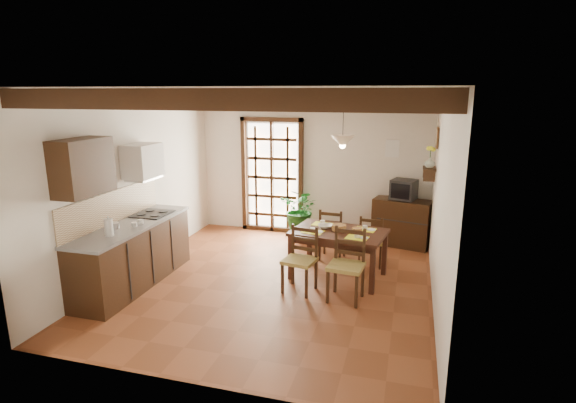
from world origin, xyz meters
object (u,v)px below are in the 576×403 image
(chair_near_left, at_px, (300,271))
(chair_far_right, at_px, (372,249))
(chair_near_right, at_px, (346,278))
(dining_table, at_px, (339,237))
(crt_tv, at_px, (404,189))
(kitchen_counter, at_px, (134,253))
(chair_far_left, at_px, (332,243))
(potted_plant, at_px, (301,211))
(pendant_lamp, at_px, (343,140))
(sideboard, at_px, (402,223))

(chair_near_left, distance_m, chair_far_right, 1.54)
(chair_near_right, bearing_deg, dining_table, 113.36)
(chair_near_left, bearing_deg, crt_tv, 71.31)
(kitchen_counter, distance_m, chair_far_right, 3.69)
(chair_far_left, distance_m, chair_far_right, 0.68)
(chair_far_left, relative_size, potted_plant, 0.41)
(dining_table, relative_size, potted_plant, 0.69)
(dining_table, height_order, crt_tv, crt_tv)
(potted_plant, bearing_deg, crt_tv, 5.95)
(chair_near_right, bearing_deg, kitchen_counter, -167.79)
(kitchen_counter, xyz_separation_m, dining_table, (2.83, 1.06, 0.17))
(potted_plant, xyz_separation_m, pendant_lamp, (0.98, -1.47, 1.51))
(chair_far_right, relative_size, sideboard, 0.83)
(dining_table, distance_m, chair_near_right, 0.84)
(potted_plant, relative_size, pendant_lamp, 2.55)
(chair_far_right, distance_m, pendant_lamp, 1.94)
(chair_near_left, bearing_deg, chair_far_left, 91.17)
(chair_far_right, height_order, potted_plant, potted_plant)
(chair_near_left, xyz_separation_m, chair_far_right, (0.89, 1.26, -0.02))
(chair_far_right, distance_m, sideboard, 1.23)
(dining_table, height_order, chair_far_right, chair_far_right)
(crt_tv, relative_size, potted_plant, 0.24)
(chair_far_right, xyz_separation_m, crt_tv, (0.43, 1.13, 0.79))
(kitchen_counter, relative_size, chair_near_left, 2.44)
(chair_near_left, bearing_deg, chair_near_right, 1.27)
(dining_table, distance_m, chair_far_left, 0.85)
(sideboard, bearing_deg, potted_plant, -160.56)
(pendant_lamp, bearing_deg, sideboard, 62.33)
(kitchen_counter, xyz_separation_m, crt_tv, (3.71, 2.82, 0.58))
(kitchen_counter, bearing_deg, chair_near_right, 5.99)
(dining_table, height_order, chair_far_left, chair_far_left)
(dining_table, xyz_separation_m, crt_tv, (0.87, 1.76, 0.41))
(chair_near_left, xyz_separation_m, pendant_lamp, (0.44, 0.73, 1.79))
(sideboard, height_order, crt_tv, crt_tv)
(chair_far_left, xyz_separation_m, sideboard, (1.10, 1.03, 0.15))
(chair_near_left, bearing_deg, chair_far_right, 65.13)
(dining_table, distance_m, sideboard, 1.98)
(kitchen_counter, height_order, chair_far_left, kitchen_counter)
(chair_far_left, bearing_deg, chair_near_left, 84.87)
(pendant_lamp, bearing_deg, chair_near_right, -74.81)
(crt_tv, height_order, pendant_lamp, pendant_lamp)
(kitchen_counter, relative_size, chair_far_right, 2.66)
(chair_near_right, relative_size, chair_far_left, 1.11)
(chair_near_left, distance_m, pendant_lamp, 1.98)
(kitchen_counter, xyz_separation_m, chair_far_left, (2.61, 1.79, -0.20))
(sideboard, height_order, pendant_lamp, pendant_lamp)
(chair_far_right, bearing_deg, potted_plant, -28.62)
(dining_table, relative_size, sideboard, 1.45)
(chair_near_left, height_order, chair_near_right, chair_near_right)
(chair_far_left, relative_size, pendant_lamp, 1.04)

